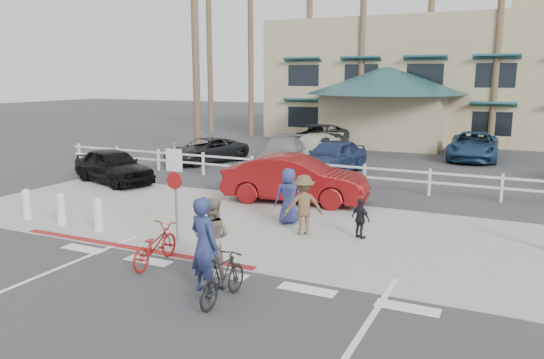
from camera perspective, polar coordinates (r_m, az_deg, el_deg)
The scene contains 34 objects.
ground at distance 11.30m, azimuth -6.99°, elevation -11.13°, with size 140.00×140.00×0.00m, color #333335.
bike_path at distance 9.82m, azimuth -13.44°, elevation -14.90°, with size 12.00×16.00×0.01m, color #333335.
sidewalk_plaza at distance 15.07m, azimuth 2.20°, elevation -5.32°, with size 22.00×7.00×0.01m, color gray.
cross_street at distance 18.70m, azimuth 7.04°, elevation -2.16°, with size 40.00×5.00×0.01m, color #333335.
parking_lot at distance 27.72m, azimuth 13.26°, elevation 1.94°, with size 50.00×16.00×0.01m, color #333335.
curb_red at distance 13.90m, azimuth -14.91°, elevation -7.10°, with size 7.00×0.25×0.02m, color maroon.
rail_fence at distance 20.33m, azimuth 10.19°, elevation 0.25°, with size 29.40×0.16×1.00m, color silver, non-canonical shape.
building at distance 40.00m, azimuth 20.57°, elevation 12.37°, with size 28.00×16.00×11.30m, color tan, non-canonical shape.
sign_post at distance 13.87m, azimuth -10.33°, elevation -0.78°, with size 0.50×0.10×2.90m, color gray, non-canonical shape.
bollard_0 at distance 15.51m, azimuth -18.19°, elevation -3.60°, with size 0.26×0.26×0.95m, color silver, non-canonical shape.
bollard_1 at distance 16.48m, azimuth -21.74°, elevation -2.99°, with size 0.26×0.26×0.95m, color silver, non-canonical shape.
bollard_2 at distance 17.52m, azimuth -24.87°, elevation -2.44°, with size 0.26×0.26×0.95m, color silver, non-canonical shape.
palm_0 at distance 41.12m, azimuth -6.78°, elevation 15.51°, with size 4.00×4.00×15.00m, color #15371A, non-canonical shape.
palm_1 at distance 38.21m, azimuth -2.31°, elevation 14.42°, with size 4.00×4.00×13.00m, color #15371A, non-canonical shape.
palm_2 at distance 37.58m, azimuth 4.06°, elevation 16.75°, with size 4.00×4.00×16.00m, color #15371A, non-canonical shape.
palm_3 at distance 35.27m, azimuth 9.71°, elevation 15.37°, with size 4.00×4.00×14.00m, color #15371A, non-canonical shape.
palm_4 at distance 35.41m, azimuth 16.69°, elevation 15.87°, with size 4.00×4.00×15.00m, color #15371A, non-canonical shape.
palm_5 at distance 33.92m, azimuth 23.20°, elevation 13.99°, with size 4.00×4.00×13.00m, color #15371A, non-canonical shape.
palm_10 at distance 28.55m, azimuth -8.25°, elevation 14.46°, with size 4.00×4.00×12.00m, color #15371A, non-canonical shape.
bike_red at distance 12.48m, azimuth -12.49°, elevation -6.93°, with size 0.60×1.73×0.91m, color maroon.
rider_red at distance 10.58m, azimuth -7.31°, elevation -7.04°, with size 0.72×0.47×1.97m, color navy.
bike_black at distance 10.28m, azimuth -5.32°, elevation -10.54°, with size 0.45×1.58×0.95m, color black.
rider_black at distance 11.46m, azimuth -6.49°, elevation -6.20°, with size 0.84×0.66×1.73m, color gray.
pedestrian_a at distance 14.37m, azimuth 3.41°, elevation -2.75°, with size 1.07×0.61×1.65m, color brown.
pedestrian_child at distance 14.24m, azimuth 9.51°, elevation -4.19°, with size 0.64×0.27×1.09m, color black.
pedestrian_b at distance 15.42m, azimuth 1.78°, elevation -1.79°, with size 0.81×0.52×1.65m, color navy.
car_white_sedan at distance 18.05m, azimuth 2.55°, elevation 0.04°, with size 1.71×4.89×1.61m, color maroon.
car_red_compact at distance 22.30m, azimuth -16.69°, elevation 1.42°, with size 1.65×4.11×1.40m, color black.
lot_car_0 at distance 26.64m, azimuth -7.14°, elevation 3.12°, with size 2.04×4.41×1.23m, color black.
lot_car_1 at distance 25.46m, azimuth 1.15°, elevation 2.98°, with size 1.89×4.66×1.35m, color gray.
lot_car_2 at distance 23.62m, azimuth 6.50°, elevation 2.46°, with size 1.77×4.41×1.50m, color navy.
lot_car_4 at distance 28.48m, azimuth 4.40°, elevation 3.67°, with size 1.70×4.19×1.21m, color beige.
lot_car_5 at distance 29.28m, azimuth 20.83°, elevation 3.39°, with size 2.36×5.13×1.42m, color navy.
lot_car_6 at distance 30.20m, azimuth 4.80°, elevation 4.42°, with size 2.59×5.61×1.56m, color #22272C.
Camera 1 is at (5.66, -8.80, 4.25)m, focal length 35.00 mm.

